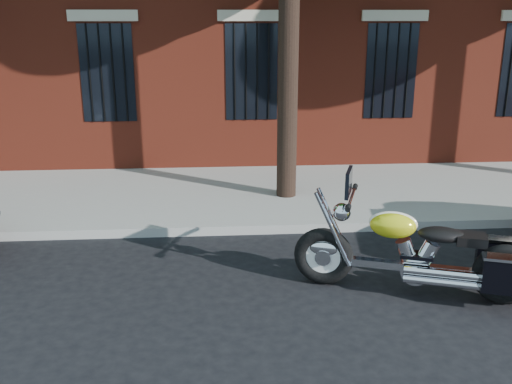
{
  "coord_description": "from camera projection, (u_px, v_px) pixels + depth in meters",
  "views": [
    {
      "loc": [
        -0.79,
        -7.15,
        3.32
      ],
      "look_at": [
        -0.21,
        0.8,
        0.87
      ],
      "focal_mm": 40.0,
      "sensor_mm": 36.0,
      "label": 1
    }
  ],
  "objects": [
    {
      "name": "curb",
      "position": [
        267.0,
        228.0,
        9.14
      ],
      "size": [
        40.0,
        0.16,
        0.15
      ],
      "primitive_type": "cube",
      "color": "gray",
      "rests_on": "ground"
    },
    {
      "name": "motorcycle",
      "position": [
        425.0,
        256.0,
        6.95
      ],
      "size": [
        2.84,
        1.52,
        1.55
      ],
      "rotation": [
        0.0,
        0.0,
        -0.33
      ],
      "color": "black",
      "rests_on": "ground"
    },
    {
      "name": "sidewalk",
      "position": [
        258.0,
        194.0,
        10.94
      ],
      "size": [
        40.0,
        3.6,
        0.15
      ],
      "primitive_type": "cube",
      "color": "gray",
      "rests_on": "ground"
    },
    {
      "name": "ground",
      "position": [
        276.0,
        269.0,
        7.85
      ],
      "size": [
        120.0,
        120.0,
        0.0
      ],
      "primitive_type": "plane",
      "color": "black",
      "rests_on": "ground"
    }
  ]
}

